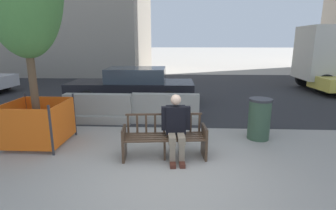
% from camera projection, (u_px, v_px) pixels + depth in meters
% --- Properties ---
extents(ground_plane, '(200.00, 200.00, 0.00)m').
position_uv_depth(ground_plane, '(167.00, 176.00, 4.67)').
color(ground_plane, gray).
extents(street_asphalt, '(120.00, 12.00, 0.01)m').
position_uv_depth(street_asphalt, '(176.00, 89.00, 13.11)').
color(street_asphalt, '#28282B').
rests_on(street_asphalt, ground).
extents(street_bench, '(1.73, 0.69, 0.88)m').
position_uv_depth(street_bench, '(164.00, 139.00, 5.36)').
color(street_bench, '#473323').
rests_on(street_bench, ground).
extents(seated_person, '(0.59, 0.75, 1.31)m').
position_uv_depth(seated_person, '(176.00, 126.00, 5.25)').
color(seated_person, black).
rests_on(seated_person, ground).
extents(jersey_barrier_centre, '(2.01, 0.71, 0.84)m').
position_uv_depth(jersey_barrier_centre, '(165.00, 110.00, 7.78)').
color(jersey_barrier_centre, gray).
rests_on(jersey_barrier_centre, ground).
extents(jersey_barrier_left, '(2.01, 0.71, 0.84)m').
position_uv_depth(jersey_barrier_left, '(98.00, 111.00, 7.75)').
color(jersey_barrier_left, gray).
rests_on(jersey_barrier_left, ground).
extents(construction_fence, '(1.27, 1.27, 1.09)m').
position_uv_depth(construction_fence, '(38.00, 122.00, 6.02)').
color(construction_fence, '#2D2D33').
rests_on(construction_fence, ground).
extents(car_sedan_mid, '(4.79, 1.97, 1.35)m').
position_uv_depth(car_sedan_mid, '(133.00, 85.00, 10.16)').
color(car_sedan_mid, black).
rests_on(car_sedan_mid, ground).
extents(trash_bin, '(0.55, 0.55, 1.01)m').
position_uv_depth(trash_bin, '(259.00, 119.00, 6.36)').
color(trash_bin, '#334C38').
rests_on(trash_bin, ground).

